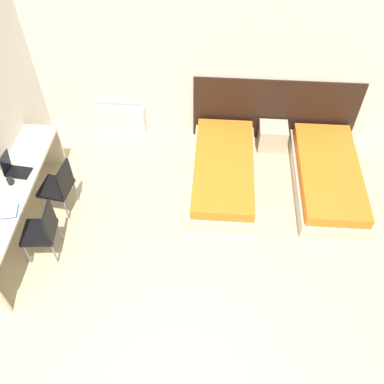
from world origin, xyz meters
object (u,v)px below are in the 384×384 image
(bed_near_window, at_px, (223,172))
(bed_near_door, at_px, (327,177))
(chair_near_laptop, at_px, (59,185))
(laptop, at_px, (14,169))
(chair_near_notebook, at_px, (43,230))
(nightstand, at_px, (272,137))

(bed_near_window, bearing_deg, bed_near_door, 0.00)
(chair_near_laptop, distance_m, laptop, 0.61)
(chair_near_notebook, bearing_deg, chair_near_laptop, 84.93)
(bed_near_door, bearing_deg, chair_near_laptop, -169.51)
(chair_near_laptop, bearing_deg, bed_near_window, 25.36)
(laptop, bearing_deg, nightstand, 29.73)
(bed_near_door, relative_size, nightstand, 4.49)
(bed_near_window, xyz_separation_m, bed_near_door, (1.54, 0.00, 0.00))
(nightstand, relative_size, laptop, 1.36)
(nightstand, xyz_separation_m, chair_near_notebook, (-3.01, -2.26, 0.27))
(bed_near_window, relative_size, nightstand, 4.49)
(bed_near_door, height_order, chair_near_laptop, chair_near_laptop)
(bed_near_window, distance_m, bed_near_door, 1.54)
(chair_near_notebook, bearing_deg, nightstand, 31.73)
(bed_near_window, height_order, bed_near_door, same)
(chair_near_laptop, relative_size, chair_near_notebook, 1.00)
(bed_near_door, relative_size, chair_near_notebook, 2.33)
(nightstand, bearing_deg, chair_near_laptop, -153.32)
(bed_near_door, xyz_separation_m, chair_near_notebook, (-3.78, -1.44, 0.29))
(bed_near_window, xyz_separation_m, chair_near_notebook, (-2.24, -1.44, 0.29))
(chair_near_laptop, height_order, chair_near_notebook, same)
(bed_near_window, distance_m, nightstand, 1.12)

